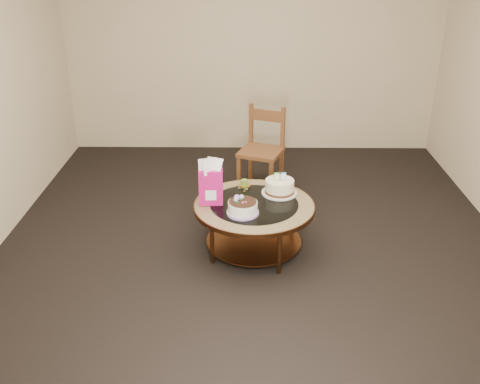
{
  "coord_description": "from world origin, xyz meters",
  "views": [
    {
      "loc": [
        -0.07,
        -3.98,
        2.48
      ],
      "look_at": [
        -0.12,
        0.02,
        0.55
      ],
      "focal_mm": 40.0,
      "sensor_mm": 36.0,
      "label": 1
    }
  ],
  "objects_px": {
    "decorated_cake": "(243,208)",
    "cream_cake": "(280,187)",
    "coffee_table": "(254,212)",
    "gift_bag": "(211,182)",
    "dining_chair": "(262,150)"
  },
  "relations": [
    {
      "from": "coffee_table",
      "to": "dining_chair",
      "type": "height_order",
      "value": "dining_chair"
    },
    {
      "from": "coffee_table",
      "to": "decorated_cake",
      "type": "bearing_deg",
      "value": -118.1
    },
    {
      "from": "gift_bag",
      "to": "dining_chair",
      "type": "xyz_separation_m",
      "value": [
        0.46,
        1.25,
        -0.2
      ]
    },
    {
      "from": "cream_cake",
      "to": "dining_chair",
      "type": "distance_m",
      "value": 1.07
    },
    {
      "from": "decorated_cake",
      "to": "dining_chair",
      "type": "bearing_deg",
      "value": 82.32
    },
    {
      "from": "decorated_cake",
      "to": "cream_cake",
      "type": "distance_m",
      "value": 0.49
    },
    {
      "from": "dining_chair",
      "to": "gift_bag",
      "type": "bearing_deg",
      "value": -89.37
    },
    {
      "from": "coffee_table",
      "to": "dining_chair",
      "type": "xyz_separation_m",
      "value": [
        0.1,
        1.26,
        0.07
      ]
    },
    {
      "from": "decorated_cake",
      "to": "cream_cake",
      "type": "relative_size",
      "value": 0.84
    },
    {
      "from": "coffee_table",
      "to": "cream_cake",
      "type": "height_order",
      "value": "cream_cake"
    },
    {
      "from": "coffee_table",
      "to": "decorated_cake",
      "type": "xyz_separation_m",
      "value": [
        -0.1,
        -0.18,
        0.13
      ]
    },
    {
      "from": "gift_bag",
      "to": "decorated_cake",
      "type": "bearing_deg",
      "value": -36.66
    },
    {
      "from": "decorated_cake",
      "to": "dining_chair",
      "type": "xyz_separation_m",
      "value": [
        0.19,
        1.44,
        -0.06
      ]
    },
    {
      "from": "coffee_table",
      "to": "gift_bag",
      "type": "bearing_deg",
      "value": 179.33
    },
    {
      "from": "cream_cake",
      "to": "dining_chair",
      "type": "height_order",
      "value": "dining_chair"
    }
  ]
}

